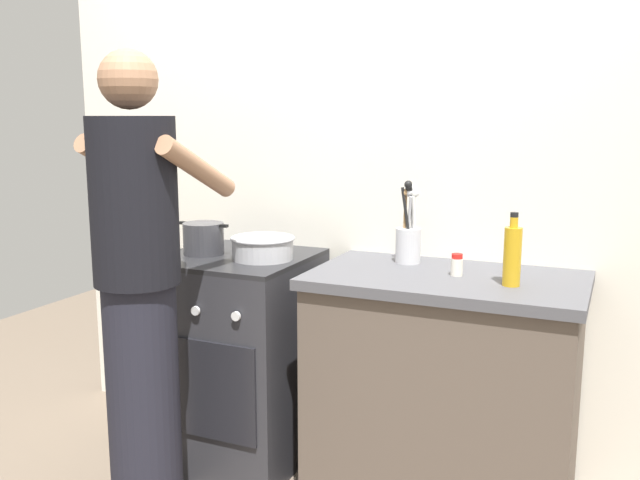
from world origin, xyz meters
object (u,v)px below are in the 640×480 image
(stove_range, at_px, (238,357))
(person, at_px, (139,294))
(oil_bottle, at_px, (512,255))
(pot, at_px, (204,238))
(spice_bottle, at_px, (457,265))
(mixing_bowl, at_px, (263,247))
(utensil_crock, at_px, (408,237))

(stove_range, xyz_separation_m, person, (-0.06, -0.56, 0.41))
(stove_range, height_order, oil_bottle, oil_bottle)
(pot, height_order, person, person)
(oil_bottle, bearing_deg, stove_range, 176.73)
(spice_bottle, relative_size, person, 0.05)
(stove_range, bearing_deg, mixing_bowl, -8.03)
(pot, bearing_deg, mixing_bowl, 2.07)
(spice_bottle, xyz_separation_m, oil_bottle, (0.21, -0.07, 0.07))
(mixing_bowl, bearing_deg, utensil_crock, 16.90)
(pot, xyz_separation_m, oil_bottle, (1.28, -0.04, 0.04))
(oil_bottle, relative_size, person, 0.15)
(pot, bearing_deg, spice_bottle, 2.09)
(person, bearing_deg, spice_bottle, 29.60)
(utensil_crock, height_order, person, person)
(pot, height_order, utensil_crock, utensil_crock)
(pot, bearing_deg, person, -81.76)
(stove_range, bearing_deg, oil_bottle, -3.27)
(pot, distance_m, mixing_bowl, 0.28)
(utensil_crock, bearing_deg, oil_bottle, -26.51)
(mixing_bowl, relative_size, spice_bottle, 3.23)
(person, bearing_deg, mixing_bowl, 69.26)
(pot, relative_size, person, 0.14)
(stove_range, distance_m, mixing_bowl, 0.52)
(pot, distance_m, spice_bottle, 1.08)
(mixing_bowl, xyz_separation_m, utensil_crock, (0.57, 0.17, 0.05))
(mixing_bowl, bearing_deg, oil_bottle, -2.59)
(spice_bottle, height_order, oil_bottle, oil_bottle)
(utensil_crock, bearing_deg, stove_range, -167.83)
(utensil_crock, xyz_separation_m, person, (-0.77, -0.71, -0.14))
(utensil_crock, bearing_deg, person, -137.31)
(person, bearing_deg, stove_range, 83.49)
(pot, relative_size, utensil_crock, 0.72)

